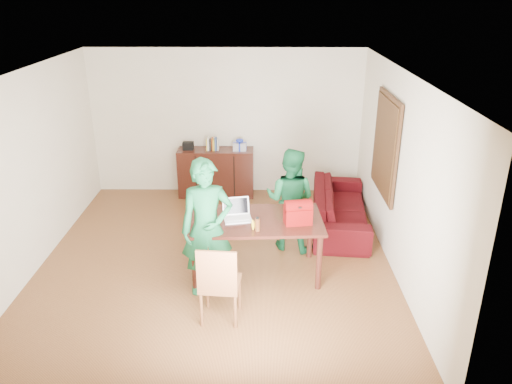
{
  "coord_description": "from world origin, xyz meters",
  "views": [
    {
      "loc": [
        0.65,
        -6.27,
        3.71
      ],
      "look_at": [
        0.58,
        -0.09,
        1.14
      ],
      "focal_mm": 35.0,
      "sensor_mm": 36.0,
      "label": 1
    }
  ],
  "objects_px": {
    "chair": "(221,297)",
    "person_near": "(207,228)",
    "laptop": "(238,217)",
    "sofa": "(340,207)",
    "table": "(256,226)",
    "bottle": "(257,224)",
    "red_bag": "(298,214)",
    "person_far": "(290,199)"
  },
  "relations": [
    {
      "from": "chair",
      "to": "sofa",
      "type": "height_order",
      "value": "chair"
    },
    {
      "from": "table",
      "to": "bottle",
      "type": "bearing_deg",
      "value": -88.9
    },
    {
      "from": "table",
      "to": "person_far",
      "type": "xyz_separation_m",
      "value": [
        0.5,
        0.77,
        0.06
      ]
    },
    {
      "from": "person_far",
      "to": "sofa",
      "type": "distance_m",
      "value": 1.25
    },
    {
      "from": "chair",
      "to": "bottle",
      "type": "xyz_separation_m",
      "value": [
        0.43,
        0.69,
        0.63
      ]
    },
    {
      "from": "table",
      "to": "sofa",
      "type": "distance_m",
      "value": 2.09
    },
    {
      "from": "chair",
      "to": "sofa",
      "type": "bearing_deg",
      "value": 60.08
    },
    {
      "from": "person_near",
      "to": "laptop",
      "type": "xyz_separation_m",
      "value": [
        0.37,
        0.41,
        -0.03
      ]
    },
    {
      "from": "person_far",
      "to": "laptop",
      "type": "height_order",
      "value": "person_far"
    },
    {
      "from": "laptop",
      "to": "sofa",
      "type": "bearing_deg",
      "value": 32.81
    },
    {
      "from": "chair",
      "to": "bottle",
      "type": "bearing_deg",
      "value": 62.88
    },
    {
      "from": "table",
      "to": "red_bag",
      "type": "bearing_deg",
      "value": -14.42
    },
    {
      "from": "laptop",
      "to": "bottle",
      "type": "bearing_deg",
      "value": -60.98
    },
    {
      "from": "bottle",
      "to": "sofa",
      "type": "relative_size",
      "value": 0.09
    },
    {
      "from": "chair",
      "to": "laptop",
      "type": "xyz_separation_m",
      "value": [
        0.17,
        1.0,
        0.58
      ]
    },
    {
      "from": "person_far",
      "to": "red_bag",
      "type": "distance_m",
      "value": 0.9
    },
    {
      "from": "laptop",
      "to": "table",
      "type": "bearing_deg",
      "value": -5.85
    },
    {
      "from": "table",
      "to": "bottle",
      "type": "xyz_separation_m",
      "value": [
        0.02,
        -0.34,
        0.2
      ]
    },
    {
      "from": "chair",
      "to": "person_near",
      "type": "distance_m",
      "value": 0.87
    },
    {
      "from": "table",
      "to": "bottle",
      "type": "height_order",
      "value": "bottle"
    },
    {
      "from": "chair",
      "to": "table",
      "type": "bearing_deg",
      "value": 73.28
    },
    {
      "from": "chair",
      "to": "person_near",
      "type": "xyz_separation_m",
      "value": [
        -0.2,
        0.59,
        0.61
      ]
    },
    {
      "from": "chair",
      "to": "laptop",
      "type": "height_order",
      "value": "laptop"
    },
    {
      "from": "laptop",
      "to": "red_bag",
      "type": "xyz_separation_m",
      "value": [
        0.79,
        -0.09,
        0.08
      ]
    },
    {
      "from": "laptop",
      "to": "red_bag",
      "type": "height_order",
      "value": "red_bag"
    },
    {
      "from": "chair",
      "to": "red_bag",
      "type": "relative_size",
      "value": 2.91
    },
    {
      "from": "table",
      "to": "person_far",
      "type": "relative_size",
      "value": 1.16
    },
    {
      "from": "table",
      "to": "laptop",
      "type": "height_order",
      "value": "laptop"
    },
    {
      "from": "person_far",
      "to": "laptop",
      "type": "xyz_separation_m",
      "value": [
        -0.74,
        -0.79,
        0.09
      ]
    },
    {
      "from": "person_near",
      "to": "table",
      "type": "bearing_deg",
      "value": 23.14
    },
    {
      "from": "person_far",
      "to": "red_bag",
      "type": "bearing_deg",
      "value": 114.05
    },
    {
      "from": "red_bag",
      "to": "chair",
      "type": "bearing_deg",
      "value": -145.49
    },
    {
      "from": "chair",
      "to": "person_far",
      "type": "relative_size",
      "value": 0.65
    },
    {
      "from": "person_near",
      "to": "laptop",
      "type": "bearing_deg",
      "value": 35.88
    },
    {
      "from": "person_near",
      "to": "laptop",
      "type": "height_order",
      "value": "person_near"
    },
    {
      "from": "chair",
      "to": "bottle",
      "type": "distance_m",
      "value": 1.02
    },
    {
      "from": "person_far",
      "to": "chair",
      "type": "bearing_deg",
      "value": 83.88
    },
    {
      "from": "table",
      "to": "person_near",
      "type": "bearing_deg",
      "value": -147.75
    },
    {
      "from": "red_bag",
      "to": "sofa",
      "type": "height_order",
      "value": "red_bag"
    },
    {
      "from": "chair",
      "to": "sofa",
      "type": "relative_size",
      "value": 0.46
    },
    {
      "from": "table",
      "to": "sofa",
      "type": "relative_size",
      "value": 0.83
    },
    {
      "from": "sofa",
      "to": "laptop",
      "type": "bearing_deg",
      "value": 139.58
    }
  ]
}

